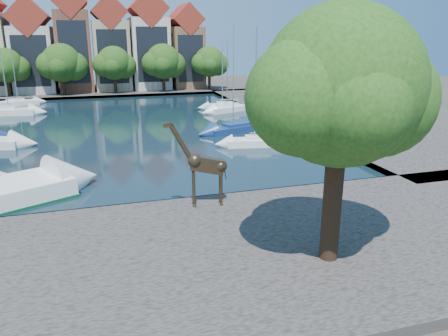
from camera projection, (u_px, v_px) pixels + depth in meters
The scene contains 23 objects.
ground at pixel (135, 211), 25.42m from camera, with size 160.00×160.00×0.00m, color #38332B.
water_basin at pixel (112, 128), 47.37m from camera, with size 38.00×50.00×0.08m, color black.
near_quay at pixel (150, 265), 18.94m from camera, with size 50.00×14.00×0.50m, color #534C48.
far_quay at pixel (102, 91), 76.58m from camera, with size 60.00×16.00×0.50m, color #534C48.
right_quay at pixel (319, 115), 54.19m from camera, with size 14.00×52.00×0.50m, color #534C48.
plane_tree at pixel (344, 92), 17.02m from camera, with size 8.32×6.40×10.62m.
townhouse_west_inner at pixel (33, 50), 71.59m from camera, with size 6.43×9.18×15.15m.
townhouse_center at pixel (74, 43), 73.08m from camera, with size 5.44×9.18×16.93m.
townhouse_east_inner at pixel (111, 47), 74.92m from camera, with size 5.94×9.18×15.79m.
townhouse_east_mid at pixel (149, 44), 76.60m from camera, with size 6.43×9.18×16.65m.
townhouse_east_end at pixel (185, 50), 78.68m from camera, with size 5.44×9.18×14.43m.
far_tree_west at pixel (7, 67), 66.29m from camera, with size 6.76×5.20×7.36m.
far_tree_mid_west at pixel (62, 64), 68.44m from camera, with size 7.80×6.00×8.00m.
far_tree_mid_east at pixel (115, 64), 70.69m from camera, with size 7.02×5.40×7.52m.
far_tree_east at pixel (164, 63), 72.86m from camera, with size 7.54×5.80×7.84m.
far_tree_far_east at pixel (210, 63), 75.11m from camera, with size 6.76×5.20×7.36m.
giraffe_statue at pixel (203, 165), 24.27m from camera, with size 3.41×0.83×4.86m.
sailboat_left_d at pixel (9, 110), 54.82m from camera, with size 6.69×3.28×9.21m.
sailboat_left_e at pixel (18, 102), 62.20m from camera, with size 5.66×3.28×9.06m.
sailboat_right_a at pixel (254, 140), 39.65m from camera, with size 5.30×2.61×10.41m.
sailboat_right_b at pixel (233, 127), 45.45m from camera, with size 6.46×4.05×10.64m.
sailboat_right_c at pixel (227, 108), 57.04m from camera, with size 5.81×3.78×9.11m.
sailboat_right_d at pixel (222, 105), 59.10m from camera, with size 4.85×2.24×8.66m.
Camera 1 is at (-1.79, -24.06, 9.86)m, focal length 35.00 mm.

